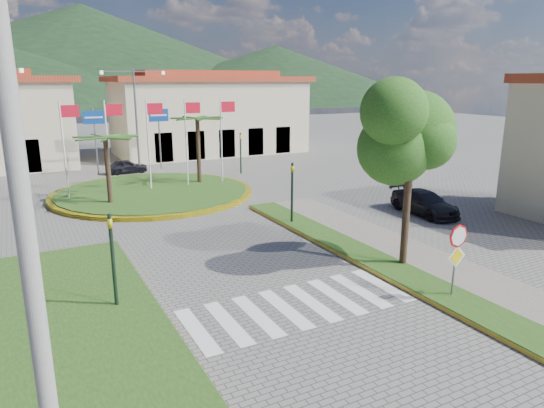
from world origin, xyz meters
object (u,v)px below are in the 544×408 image
deciduous_tree (412,136)px  car_dark_a (126,166)px  roundabout_island (153,192)px  utility_pole (28,249)px  stop_sign (457,249)px  car_dark_b (218,149)px  car_side_right (424,203)px

deciduous_tree → car_dark_a: (-5.45, 25.35, -4.63)m
roundabout_island → utility_pole: bearing=-108.8°
car_dark_a → stop_sign: bearing=-170.9°
stop_sign → utility_pole: utility_pole is taller
deciduous_tree → car_dark_b: 31.31m
car_dark_a → roundabout_island: bearing=179.1°
deciduous_tree → car_side_right: deciduous_tree is taller
stop_sign → car_dark_b: stop_sign is taller
utility_pole → car_dark_b: utility_pole is taller
car_dark_b → utility_pole: bearing=175.1°
roundabout_island → car_side_right: size_ratio=2.91×
stop_sign → utility_pole: (-12.40, -1.96, 2.71)m
stop_sign → car_side_right: (7.10, 8.45, -1.16)m
utility_pole → car_side_right: utility_pole is taller
stop_sign → car_dark_b: 34.09m
stop_sign → deciduous_tree: 4.59m
roundabout_island → stop_sign: 20.69m
roundabout_island → car_side_right: 16.69m
roundabout_island → car_side_right: bearing=-44.0°
deciduous_tree → car_dark_a: 26.34m
roundabout_island → car_dark_a: roundabout_island is taller
utility_pole → car_dark_a: size_ratio=2.81×
roundabout_island → car_dark_b: roundabout_island is taller
car_dark_a → car_dark_b: size_ratio=0.87×
utility_pole → car_side_right: (19.50, 10.41, -3.87)m
roundabout_island → deciduous_tree: size_ratio=1.87×
stop_sign → deciduous_tree: (0.60, 3.04, 3.38)m
stop_sign → utility_pole: bearing=-171.0°
car_dark_a → car_dark_b: bearing=-62.3°
car_dark_b → car_dark_a: bearing=139.4°
stop_sign → car_dark_b: (5.03, 33.70, -1.18)m
utility_pole → car_side_right: bearing=28.1°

